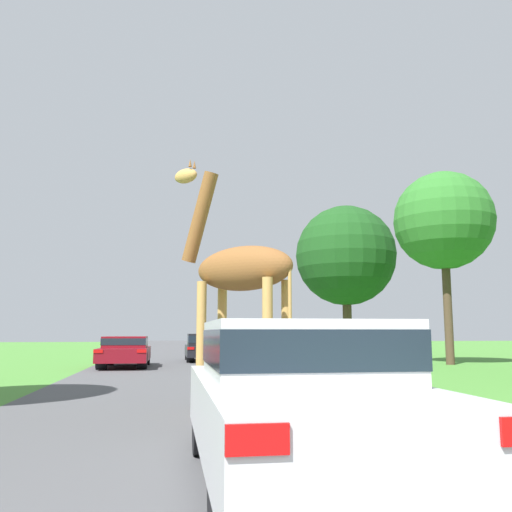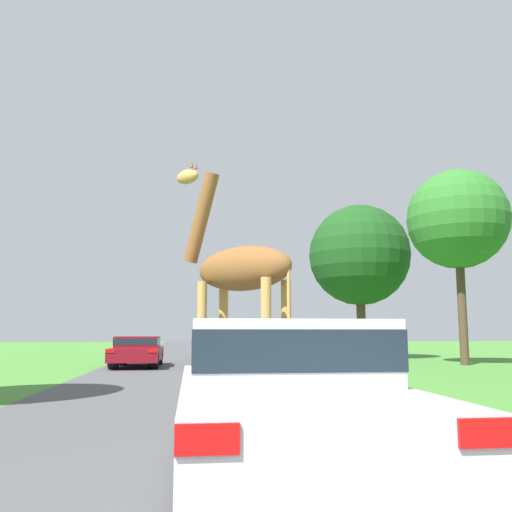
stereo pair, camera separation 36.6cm
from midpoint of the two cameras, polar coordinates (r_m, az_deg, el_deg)
road at (r=29.86m, az=-8.11°, el=-10.62°), size 7.71×120.00×0.00m
giraffe_near_road at (r=10.00m, az=-2.92°, el=-2.16°), size 2.36×2.22×4.87m
car_lead_maroon at (r=5.34m, az=2.48°, el=-14.50°), size 1.87×4.64×1.52m
car_queue_right at (r=13.58m, az=4.09°, el=-10.76°), size 1.94×4.66×1.41m
car_queue_left at (r=22.97m, az=-14.06°, el=-9.60°), size 1.89×4.59×1.23m
car_far_ahead at (r=27.11m, az=-5.91°, el=-9.45°), size 1.74×4.24×1.32m
car_verge_right at (r=19.65m, az=0.46°, el=-10.18°), size 1.77×3.94×1.24m
tree_left_edge at (r=25.85m, az=18.76°, el=3.49°), size 4.44×4.44×8.62m
tree_far_right at (r=29.76m, az=9.09°, el=0.02°), size 5.42×5.42×8.24m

